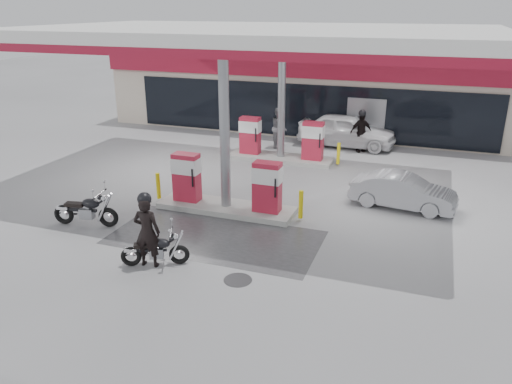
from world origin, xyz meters
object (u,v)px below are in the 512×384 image
biker_walking (361,132)px  hatchback_silver (403,191)px  pump_island_near (226,190)px  parked_car_left (236,112)px  pump_island_far (281,144)px  biker_main (147,232)px  attendant (279,127)px  sedan_white (347,130)px  parked_motorcycle (87,211)px  main_motorcycle (156,251)px

biker_walking → hatchback_silver: bearing=-107.6°
pump_island_near → hatchback_silver: bearing=22.3°
parked_car_left → pump_island_far: bearing=-120.4°
pump_island_far → parked_car_left: (-4.50, 6.00, -0.07)m
pump_island_near → pump_island_far: size_ratio=1.00×
pump_island_far → biker_main: 10.07m
biker_main → attendant: 12.09m
sedan_white → parked_car_left: (-6.76, 2.80, -0.13)m
parked_motorcycle → pump_island_far: bearing=56.6°
biker_main → parked_motorcycle: biker_main is taller
pump_island_far → biker_walking: biker_walking is taller
parked_motorcycle → attendant: attendant is taller
biker_main → attendant: bearing=-96.7°
parked_car_left → pump_island_near: bearing=-136.7°
sedan_white → biker_walking: size_ratio=2.50×
biker_walking → parked_car_left: bearing=117.1°
biker_main → hatchback_silver: bearing=-140.8°
pump_island_near → parked_car_left: pump_island_near is taller
hatchback_silver → pump_island_far: bearing=62.0°
main_motorcycle → hatchback_silver: 8.36m
parked_motorcycle → sedan_white: (5.75, 11.73, 0.30)m
pump_island_near → sedan_white: 9.47m
biker_main → attendant: (-0.28, 12.09, -0.00)m
pump_island_near → parked_motorcycle: size_ratio=2.51×
biker_walking → pump_island_far: bearing=-178.1°
sedan_white → attendant: size_ratio=2.42×
main_motorcycle → pump_island_far: bearing=63.6°
main_motorcycle → pump_island_near: bearing=61.4°
pump_island_near → biker_walking: (3.01, 8.53, 0.20)m
pump_island_near → attendant: 8.06m
main_motorcycle → biker_walking: size_ratio=0.91×
sedan_white → biker_walking: 1.02m
main_motorcycle → biker_walking: (3.26, 12.51, 0.51)m
sedan_white → main_motorcycle: bearing=171.4°
pump_island_far → biker_walking: size_ratio=2.83×
pump_island_far → hatchback_silver: pump_island_far is taller
parked_car_left → biker_walking: 8.28m
parked_motorcycle → sedan_white: 13.07m
biker_main → biker_walking: (3.43, 12.59, -0.03)m
sedan_white → parked_car_left: 7.32m
sedan_white → pump_island_near: bearing=168.3°
biker_main → parked_car_left: size_ratio=0.42×
sedan_white → hatchback_silver: size_ratio=1.33×
pump_island_far → parked_motorcycle: (-3.49, -8.53, -0.24)m
pump_island_near → main_motorcycle: pump_island_near is taller
pump_island_near → attendant: size_ratio=2.74×
parked_motorcycle → sedan_white: size_ratio=0.45×
main_motorcycle → biker_main: biker_main is taller
pump_island_near → hatchback_silver: pump_island_near is taller
parked_car_left → parked_motorcycle: bearing=-153.3°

